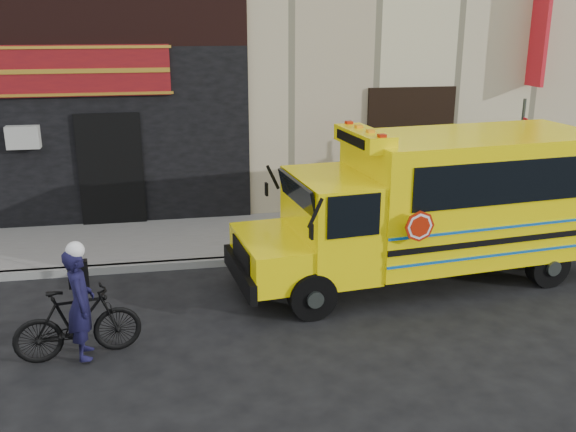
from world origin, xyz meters
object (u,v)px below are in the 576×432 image
at_px(cyclist, 81,307).
at_px(school_bus, 441,202).
at_px(sign_pole, 518,163).
at_px(bicycle, 78,323).

bearing_deg(cyclist, school_bus, -78.93).
bearing_deg(cyclist, sign_pole, -72.88).
xyz_separation_m(bicycle, cyclist, (0.08, -0.08, 0.28)).
xyz_separation_m(school_bus, sign_pole, (2.59, 1.88, 0.21)).
distance_m(bicycle, cyclist, 0.31).
relative_size(school_bus, cyclist, 4.30).
xyz_separation_m(school_bus, bicycle, (-6.31, -1.89, -0.97)).
distance_m(school_bus, bicycle, 6.66).
relative_size(bicycle, cyclist, 1.09).
distance_m(school_bus, sign_pole, 3.21).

